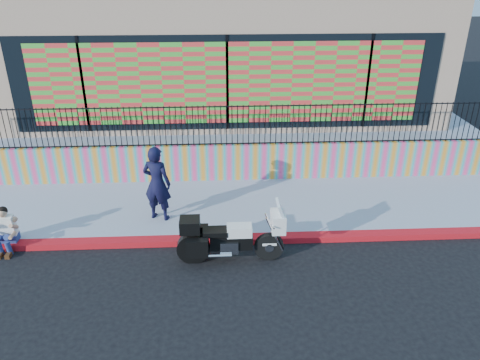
{
  "coord_description": "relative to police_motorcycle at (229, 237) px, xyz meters",
  "views": [
    {
      "loc": [
        -0.31,
        -9.54,
        6.26
      ],
      "look_at": [
        0.23,
        1.2,
        1.08
      ],
      "focal_mm": 35.0,
      "sensor_mm": 36.0,
      "label": 1
    }
  ],
  "objects": [
    {
      "name": "police_officer",
      "position": [
        -1.74,
        1.74,
        0.52
      ],
      "size": [
        0.83,
        0.67,
        1.97
      ],
      "primitive_type": "imported",
      "rotation": [
        0.0,
        0.0,
        2.82
      ],
      "color": "black",
      "rests_on": "sidewalk"
    },
    {
      "name": "mural_wall",
      "position": [
        0.11,
        3.99,
        0.08
      ],
      "size": [
        16.0,
        0.2,
        1.1
      ],
      "primitive_type": "cube",
      "color": "#F33F80",
      "rests_on": "sidewalk"
    },
    {
      "name": "elevated_platform",
      "position": [
        0.11,
        9.09,
        0.01
      ],
      "size": [
        16.0,
        10.0,
        1.25
      ],
      "primitive_type": "cube",
      "color": "#8D95AA",
      "rests_on": "ground"
    },
    {
      "name": "storefront_building",
      "position": [
        0.11,
        8.87,
        2.63
      ],
      "size": [
        14.0,
        8.06,
        4.0
      ],
      "color": "tan",
      "rests_on": "elevated_platform"
    },
    {
      "name": "ground",
      "position": [
        0.11,
        0.74,
        -0.62
      ],
      "size": [
        90.0,
        90.0,
        0.0
      ],
      "primitive_type": "plane",
      "color": "black",
      "rests_on": "ground"
    },
    {
      "name": "sidewalk",
      "position": [
        0.11,
        2.39,
        -0.54
      ],
      "size": [
        16.0,
        3.0,
        0.15
      ],
      "primitive_type": "cube",
      "color": "#8D95AA",
      "rests_on": "ground"
    },
    {
      "name": "police_motorcycle",
      "position": [
        0.0,
        0.0,
        0.0
      ],
      "size": [
        2.37,
        0.78,
        1.47
      ],
      "color": "black",
      "rests_on": "ground"
    },
    {
      "name": "red_curb",
      "position": [
        0.11,
        0.74,
        -0.54
      ],
      "size": [
        16.0,
        0.3,
        0.15
      ],
      "primitive_type": "cube",
      "color": "#B1120C",
      "rests_on": "ground"
    },
    {
      "name": "metal_fence",
      "position": [
        0.11,
        3.99,
        1.23
      ],
      "size": [
        15.8,
        0.04,
        1.2
      ],
      "primitive_type": null,
      "color": "black",
      "rests_on": "mural_wall"
    },
    {
      "name": "seated_man",
      "position": [
        -5.17,
        0.65,
        -0.17
      ],
      "size": [
        0.54,
        0.71,
        1.06
      ],
      "color": "navy",
      "rests_on": "ground"
    }
  ]
}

